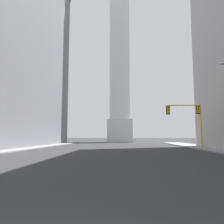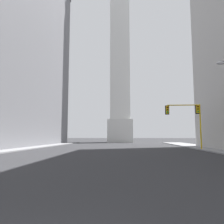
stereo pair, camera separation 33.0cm
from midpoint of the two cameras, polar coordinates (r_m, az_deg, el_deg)
obelisk at (r=73.66m, az=2.25°, el=19.95°), size 7.38×7.38×72.28m
traffic_light_mid_right at (r=32.75m, az=19.65°, el=-0.75°), size 5.01×0.52×6.43m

